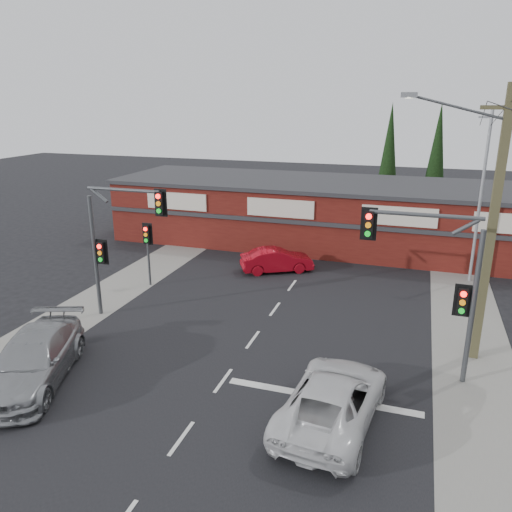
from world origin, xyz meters
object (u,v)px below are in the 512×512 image
(silver_suv, at_px, (33,360))
(utility_pole, at_px, (489,220))
(white_suv, at_px, (333,399))
(red_sedan, at_px, (277,260))
(shop_building, at_px, (310,211))

(silver_suv, bearing_deg, utility_pole, 4.60)
(white_suv, distance_m, red_sedan, 13.96)
(silver_suv, xyz_separation_m, red_sedan, (4.86, 13.85, -0.16))
(utility_pole, bearing_deg, white_suv, -127.62)
(shop_building, xyz_separation_m, utility_pole, (9.36, -14.00, 3.26))
(white_suv, height_order, utility_pole, utility_pole)
(shop_building, distance_m, utility_pole, 17.15)
(silver_suv, bearing_deg, red_sedan, 50.93)
(silver_suv, bearing_deg, shop_building, 55.90)
(utility_pole, bearing_deg, silver_suv, -155.65)
(shop_building, bearing_deg, white_suv, -75.65)
(silver_suv, distance_m, red_sedan, 14.68)
(white_suv, xyz_separation_m, utility_pole, (4.34, 5.63, 4.63))
(silver_suv, distance_m, shop_building, 21.32)
(red_sedan, bearing_deg, shop_building, -32.22)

